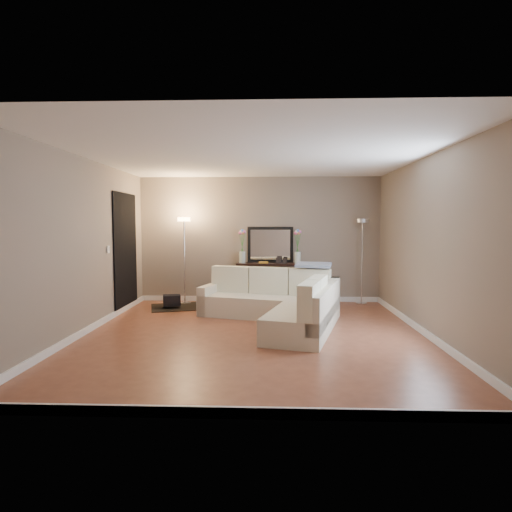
{
  "coord_description": "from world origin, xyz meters",
  "views": [
    {
      "loc": [
        0.26,
        -6.19,
        1.62
      ],
      "look_at": [
        0.0,
        0.8,
        1.1
      ],
      "focal_mm": 30.0,
      "sensor_mm": 36.0,
      "label": 1
    }
  ],
  "objects_px": {
    "console_table": "(265,280)",
    "floor_lamp_lit": "(184,243)",
    "floor_lamp_unlit": "(362,244)",
    "sectional_sofa": "(281,303)"
  },
  "relations": [
    {
      "from": "sectional_sofa",
      "to": "floor_lamp_lit",
      "type": "relative_size",
      "value": 1.62
    },
    {
      "from": "floor_lamp_lit",
      "to": "floor_lamp_unlit",
      "type": "relative_size",
      "value": 1.02
    },
    {
      "from": "console_table",
      "to": "floor_lamp_lit",
      "type": "bearing_deg",
      "value": -173.91
    },
    {
      "from": "console_table",
      "to": "floor_lamp_unlit",
      "type": "xyz_separation_m",
      "value": [
        1.95,
        -0.06,
        0.76
      ]
    },
    {
      "from": "floor_lamp_lit",
      "to": "floor_lamp_unlit",
      "type": "xyz_separation_m",
      "value": [
        3.59,
        0.11,
        -0.02
      ]
    },
    {
      "from": "sectional_sofa",
      "to": "floor_lamp_lit",
      "type": "height_order",
      "value": "floor_lamp_lit"
    },
    {
      "from": "console_table",
      "to": "floor_lamp_lit",
      "type": "relative_size",
      "value": 0.78
    },
    {
      "from": "console_table",
      "to": "floor_lamp_lit",
      "type": "height_order",
      "value": "floor_lamp_lit"
    },
    {
      "from": "sectional_sofa",
      "to": "console_table",
      "type": "relative_size",
      "value": 2.09
    },
    {
      "from": "sectional_sofa",
      "to": "floor_lamp_unlit",
      "type": "relative_size",
      "value": 1.64
    }
  ]
}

